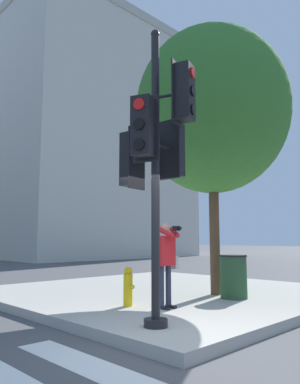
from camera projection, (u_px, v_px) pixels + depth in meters
ground_plane at (179, 351)px, 5.00m from camera, size 160.00×160.00×0.00m
sidewalk_corner at (166, 293)px, 9.92m from camera, size 8.00×8.00×0.18m
traffic_signal_pole at (157, 147)px, 5.98m from camera, size 1.32×1.33×4.78m
person_photographer at (166, 257)px, 7.29m from camera, size 0.58×0.54×1.64m
street_tree at (212, 111)px, 9.54m from camera, size 3.86×3.86×6.71m
fire_hydrant at (128, 287)px, 7.44m from camera, size 0.18×0.24×0.76m
trash_bin at (233, 276)px, 8.42m from camera, size 0.63×0.63×0.96m
building_right at (85, 143)px, 35.27m from camera, size 16.66×14.10×21.09m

